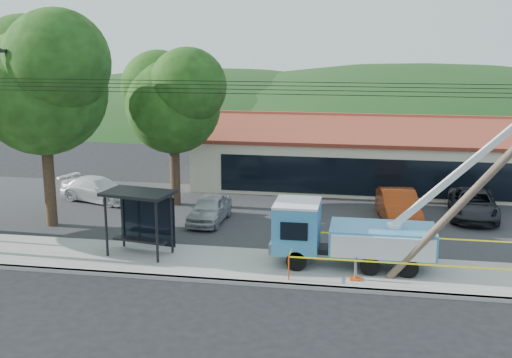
{
  "coord_description": "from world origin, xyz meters",
  "views": [
    {
      "loc": [
        3.57,
        -21.01,
        9.53
      ],
      "look_at": [
        -0.97,
        5.0,
        3.59
      ],
      "focal_mm": 45.0,
      "sensor_mm": 36.0,
      "label": 1
    }
  ],
  "objects_px": {
    "utility_truck": "(350,232)",
    "car_red": "(397,224)",
    "car_white": "(99,203)",
    "car_silver": "(210,224)",
    "leaning_pole": "(486,178)",
    "car_dark": "(472,219)",
    "bus_shelter": "(141,207)"
  },
  "relations": [
    {
      "from": "leaning_pole",
      "to": "car_silver",
      "type": "relative_size",
      "value": 1.91
    },
    {
      "from": "car_silver",
      "to": "car_red",
      "type": "bearing_deg",
      "value": 11.98
    },
    {
      "from": "car_silver",
      "to": "utility_truck",
      "type": "bearing_deg",
      "value": -33.87
    },
    {
      "from": "car_red",
      "to": "car_dark",
      "type": "relative_size",
      "value": 0.96
    },
    {
      "from": "car_silver",
      "to": "car_red",
      "type": "xyz_separation_m",
      "value": [
        9.55,
        1.64,
        0.0
      ]
    },
    {
      "from": "leaning_pole",
      "to": "car_dark",
      "type": "height_order",
      "value": "leaning_pole"
    },
    {
      "from": "leaning_pole",
      "to": "car_silver",
      "type": "height_order",
      "value": "leaning_pole"
    },
    {
      "from": "car_white",
      "to": "car_dark",
      "type": "bearing_deg",
      "value": -71.75
    },
    {
      "from": "car_dark",
      "to": "car_white",
      "type": "bearing_deg",
      "value": -175.18
    },
    {
      "from": "car_red",
      "to": "car_white",
      "type": "distance_m",
      "value": 17.02
    },
    {
      "from": "utility_truck",
      "to": "car_red",
      "type": "bearing_deg",
      "value": 72.01
    },
    {
      "from": "leaning_pole",
      "to": "car_red",
      "type": "height_order",
      "value": "leaning_pole"
    },
    {
      "from": "utility_truck",
      "to": "car_red",
      "type": "height_order",
      "value": "utility_truck"
    },
    {
      "from": "car_silver",
      "to": "car_dark",
      "type": "relative_size",
      "value": 0.78
    },
    {
      "from": "utility_truck",
      "to": "leaning_pole",
      "type": "height_order",
      "value": "utility_truck"
    },
    {
      "from": "leaning_pole",
      "to": "utility_truck",
      "type": "bearing_deg",
      "value": 167.38
    },
    {
      "from": "utility_truck",
      "to": "car_dark",
      "type": "distance_m",
      "value": 10.68
    },
    {
      "from": "bus_shelter",
      "to": "car_dark",
      "type": "distance_m",
      "value": 17.6
    },
    {
      "from": "car_silver",
      "to": "car_white",
      "type": "height_order",
      "value": "car_silver"
    },
    {
      "from": "bus_shelter",
      "to": "car_dark",
      "type": "bearing_deg",
      "value": 39.67
    },
    {
      "from": "utility_truck",
      "to": "leaning_pole",
      "type": "relative_size",
      "value": 1.45
    },
    {
      "from": "leaning_pole",
      "to": "car_silver",
      "type": "distance_m",
      "value": 14.53
    },
    {
      "from": "leaning_pole",
      "to": "bus_shelter",
      "type": "distance_m",
      "value": 14.2
    },
    {
      "from": "utility_truck",
      "to": "car_red",
      "type": "relative_size",
      "value": 2.25
    },
    {
      "from": "car_silver",
      "to": "car_dark",
      "type": "distance_m",
      "value": 13.88
    },
    {
      "from": "bus_shelter",
      "to": "utility_truck",
      "type": "bearing_deg",
      "value": 10.35
    },
    {
      "from": "car_white",
      "to": "car_silver",
      "type": "bearing_deg",
      "value": -94.73
    },
    {
      "from": "car_red",
      "to": "utility_truck",
      "type": "bearing_deg",
      "value": -114.83
    },
    {
      "from": "car_silver",
      "to": "car_red",
      "type": "relative_size",
      "value": 0.81
    },
    {
      "from": "leaning_pole",
      "to": "car_white",
      "type": "distance_m",
      "value": 22.28
    },
    {
      "from": "car_silver",
      "to": "car_dark",
      "type": "xyz_separation_m",
      "value": [
        13.5,
        3.24,
        0.0
      ]
    },
    {
      "from": "utility_truck",
      "to": "car_dark",
      "type": "xyz_separation_m",
      "value": [
        6.2,
        8.56,
        -1.57
      ]
    }
  ]
}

